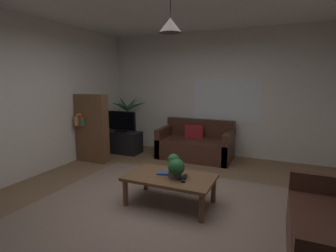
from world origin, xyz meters
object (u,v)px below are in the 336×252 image
Objects in this scene: couch_under_window at (195,146)px; tv_stand at (122,142)px; tv at (121,121)px; potted_palm_corner at (128,126)px; potted_plant_on_table at (175,166)px; pendant_lamp at (170,25)px; book_on_table_0 at (163,173)px; remote_on_table_1 at (182,180)px; bookshelf_corner at (92,128)px; remote_on_table_0 at (185,177)px; coffee_table at (170,180)px.

couch_under_window is 1.74× the size of tv_stand.
potted_palm_corner is at bearing 104.87° from tv.
potted_plant_on_table is 0.42× the size of tv.
pendant_lamp is (2.07, -1.94, 2.09)m from tv_stand.
remote_on_table_1 is (0.33, -0.12, -0.00)m from book_on_table_0.
tv is at bearing 137.81° from potted_plant_on_table.
pendant_lamp reaches higher than tv_stand.
potted_plant_on_table is at bearing -26.46° from bookshelf_corner.
tv_stand is at bearing 127.69° from remote_on_table_0.
pendant_lamp is at bearing -42.87° from tv.
pendant_lamp is at bearing 157.51° from potted_plant_on_table.
tv_stand is (-1.72, -0.27, -0.03)m from couch_under_window.
bookshelf_corner is at bearing 152.77° from book_on_table_0.
potted_plant_on_table is (0.21, -0.07, 0.16)m from book_on_table_0.
couch_under_window is 2.38m from remote_on_table_1.
potted_palm_corner is 3.72m from pendant_lamp.
book_on_table_0 is 0.49× the size of potted_plant_on_table.
tv is 3.25m from pendant_lamp.
couch_under_window is 1.32× the size of coffee_table.
potted_palm_corner reaches higher than tv.
remote_on_table_0 is at bearing -0.96° from book_on_table_0.
book_on_table_0 is 0.33m from remote_on_table_0.
tv_stand is 0.57m from potted_palm_corner.
couch_under_window reaches higher than coffee_table.
couch_under_window reaches higher than remote_on_table_1.
pendant_lamp is (2.26, -1.13, 1.64)m from bookshelf_corner.
tv reaches higher than potted_plant_on_table.
potted_plant_on_table is at bearing -22.49° from coffee_table.
remote_on_table_1 is 0.20m from potted_plant_on_table.
tv is (-2.28, 2.01, 0.33)m from remote_on_table_1.
bookshelf_corner is at bearing 153.54° from potted_plant_on_table.
tv reaches higher than remote_on_table_0.
tv is 0.58× the size of potted_palm_corner.
couch_under_window is 9.79× the size of remote_on_table_0.
book_on_table_0 is at bearing 161.84° from potted_plant_on_table.
tv_stand reaches higher than remote_on_table_0.
remote_on_table_0 is 1.94m from pendant_lamp.
tv_stand is at bearing 106.23° from remote_on_table_1.
book_on_table_0 is at bearing 165.22° from coffee_table.
tv reaches higher than tv_stand.
couch_under_window reaches higher than remote_on_table_0.
coffee_table is 0.85× the size of bookshelf_corner.
coffee_table is 1.55× the size of tv.
bookshelf_corner is (-2.26, 1.13, 0.36)m from coffee_table.
tv_stand is 3.53m from pendant_lamp.
remote_on_table_1 is at bearing -23.12° from coffee_table.
remote_on_table_1 is 1.94m from pendant_lamp.
pendant_lamp is at bearing -26.61° from bookshelf_corner.
pendant_lamp reaches higher than book_on_table_0.
pendant_lamp reaches higher than remote_on_table_0.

